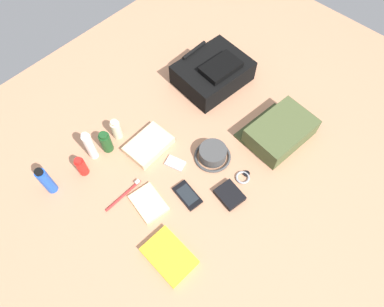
{
  "coord_description": "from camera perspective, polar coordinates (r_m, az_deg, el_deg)",
  "views": [
    {
      "loc": [
        -0.55,
        -0.51,
        1.33
      ],
      "look_at": [
        0.0,
        0.0,
        0.04
      ],
      "focal_mm": 31.9,
      "sensor_mm": 36.0,
      "label": 1
    }
  ],
  "objects": [
    {
      "name": "shampoo_bottle",
      "position": [
        1.55,
        -14.2,
        1.89
      ],
      "size": [
        0.05,
        0.05,
        0.12
      ],
      "color": "#19471E",
      "rests_on": "ground_plane"
    },
    {
      "name": "bucket_hat",
      "position": [
        1.51,
        3.48,
        -0.09
      ],
      "size": [
        0.16,
        0.16,
        0.06
      ],
      "color": "#3F3F3F",
      "rests_on": "ground_plane"
    },
    {
      "name": "lotion_bottle",
      "position": [
        1.58,
        -12.54,
        3.97
      ],
      "size": [
        0.04,
        0.04,
        0.11
      ],
      "color": "beige",
      "rests_on": "ground_plane"
    },
    {
      "name": "cell_phone",
      "position": [
        1.44,
        -0.77,
        -6.99
      ],
      "size": [
        0.09,
        0.14,
        0.01
      ],
      "color": "black",
      "rests_on": "ground_plane"
    },
    {
      "name": "folded_towel",
      "position": [
        1.55,
        -7.25,
        1.42
      ],
      "size": [
        0.2,
        0.15,
        0.04
      ],
      "primitive_type": "cube",
      "rotation": [
        0.0,
        0.0,
        0.03
      ],
      "color": "beige",
      "rests_on": "ground_plane"
    },
    {
      "name": "wallet",
      "position": [
        1.44,
        6.3,
        -6.89
      ],
      "size": [
        0.11,
        0.12,
        0.02
      ],
      "primitive_type": "cube",
      "rotation": [
        0.0,
        0.0,
        -0.17
      ],
      "color": "black",
      "rests_on": "ground_plane"
    },
    {
      "name": "deodorant_spray",
      "position": [
        1.51,
        -23.19,
        -4.21
      ],
      "size": [
        0.04,
        0.04,
        0.17
      ],
      "color": "blue",
      "rests_on": "ground_plane"
    },
    {
      "name": "toothpaste_tube",
      "position": [
        1.53,
        -16.7,
        1.2
      ],
      "size": [
        0.04,
        0.04,
        0.17
      ],
      "color": "white",
      "rests_on": "ground_plane"
    },
    {
      "name": "toothbrush",
      "position": [
        1.47,
        -11.08,
        -6.59
      ],
      "size": [
        0.19,
        0.01,
        0.02
      ],
      "color": "red",
      "rests_on": "ground_plane"
    },
    {
      "name": "notepad",
      "position": [
        1.44,
        -7.26,
        -8.2
      ],
      "size": [
        0.13,
        0.17,
        0.02
      ],
      "primitive_type": "cube",
      "rotation": [
        0.0,
        0.0,
        -0.17
      ],
      "color": "beige",
      "rests_on": "ground_plane"
    },
    {
      "name": "sunscreen_spray",
      "position": [
        1.52,
        -17.99,
        -2.06
      ],
      "size": [
        0.04,
        0.04,
        0.11
      ],
      "color": "red",
      "rests_on": "ground_plane"
    },
    {
      "name": "wristwatch",
      "position": [
        1.49,
        8.56,
        -3.91
      ],
      "size": [
        0.07,
        0.06,
        0.01
      ],
      "color": "#99999E",
      "rests_on": "ground_plane"
    },
    {
      "name": "toiletry_pouch",
      "position": [
        1.6,
        14.47,
        3.6
      ],
      "size": [
        0.32,
        0.27,
        0.09
      ],
      "color": "#47512D",
      "rests_on": "ground_plane"
    },
    {
      "name": "backpack",
      "position": [
        1.75,
        3.54,
        13.36
      ],
      "size": [
        0.37,
        0.3,
        0.14
      ],
      "color": "black",
      "rests_on": "ground_plane"
    },
    {
      "name": "media_player",
      "position": [
        1.51,
        -2.8,
        -1.64
      ],
      "size": [
        0.07,
        0.1,
        0.01
      ],
      "color": "#B7B7BC",
      "rests_on": "ground_plane"
    },
    {
      "name": "paperback_novel",
      "position": [
        1.36,
        -3.85,
        -16.73
      ],
      "size": [
        0.14,
        0.2,
        0.03
      ],
      "color": "yellow",
      "rests_on": "ground_plane"
    },
    {
      "name": "ground_plane",
      "position": [
        1.54,
        0.0,
        -0.97
      ],
      "size": [
        2.64,
        2.02,
        0.02
      ],
      "primitive_type": "cube",
      "color": "tan",
      "rests_on": "ground"
    }
  ]
}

